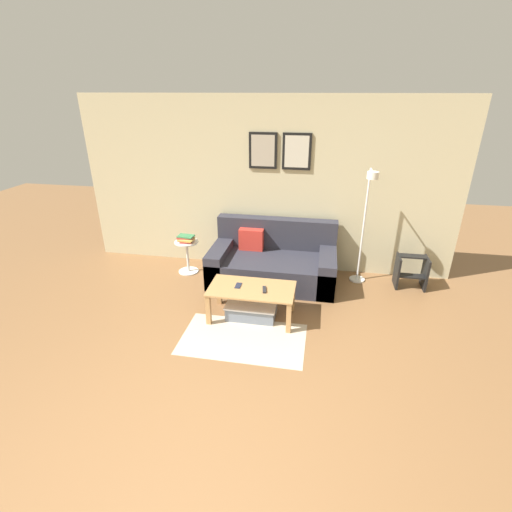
# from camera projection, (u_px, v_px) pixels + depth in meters

# --- Properties ---
(ground_plane) EXTENTS (16.00, 16.00, 0.00)m
(ground_plane) POSITION_uv_depth(u_px,v_px,m) (182.00, 479.00, 2.70)
(ground_plane) COLOR brown
(wall_back) EXTENTS (5.60, 0.09, 2.55)m
(wall_back) POSITION_uv_depth(u_px,v_px,m) (265.00, 186.00, 5.51)
(wall_back) COLOR #C6BC93
(wall_back) RESTS_ON ground_plane
(area_rug) EXTENTS (1.40, 0.81, 0.01)m
(area_rug) POSITION_uv_depth(u_px,v_px,m) (243.00, 339.00, 4.21)
(area_rug) COLOR #C1B299
(area_rug) RESTS_ON ground_plane
(couch) EXTENTS (1.79, 0.97, 0.84)m
(couch) POSITION_uv_depth(u_px,v_px,m) (273.00, 262.00, 5.44)
(couch) COLOR #2D2D38
(couch) RESTS_ON ground_plane
(coffee_table) EXTENTS (1.04, 0.56, 0.41)m
(coffee_table) POSITION_uv_depth(u_px,v_px,m) (252.00, 293.00, 4.49)
(coffee_table) COLOR #AD7F4C
(coffee_table) RESTS_ON ground_plane
(storage_bin) EXTENTS (0.62, 0.40, 0.19)m
(storage_bin) POSITION_uv_depth(u_px,v_px,m) (252.00, 309.00, 4.61)
(storage_bin) COLOR slate
(storage_bin) RESTS_ON ground_plane
(floor_lamp) EXTENTS (0.23, 0.47, 1.66)m
(floor_lamp) POSITION_uv_depth(u_px,v_px,m) (366.00, 218.00, 4.99)
(floor_lamp) COLOR white
(floor_lamp) RESTS_ON ground_plane
(side_table) EXTENTS (0.36, 0.36, 0.51)m
(side_table) POSITION_uv_depth(u_px,v_px,m) (187.00, 254.00, 5.65)
(side_table) COLOR silver
(side_table) RESTS_ON ground_plane
(book_stack) EXTENTS (0.26, 0.20, 0.10)m
(book_stack) POSITION_uv_depth(u_px,v_px,m) (186.00, 239.00, 5.53)
(book_stack) COLOR #B73333
(book_stack) RESTS_ON side_table
(remote_control) EXTENTS (0.07, 0.15, 0.02)m
(remote_control) POSITION_uv_depth(u_px,v_px,m) (264.00, 290.00, 4.40)
(remote_control) COLOR #232328
(remote_control) RESTS_ON coffee_table
(cell_phone) EXTENTS (0.07, 0.14, 0.01)m
(cell_phone) POSITION_uv_depth(u_px,v_px,m) (238.00, 286.00, 4.51)
(cell_phone) COLOR #1E2338
(cell_phone) RESTS_ON coffee_table
(step_stool) EXTENTS (0.41, 0.31, 0.46)m
(step_stool) POSITION_uv_depth(u_px,v_px,m) (411.00, 271.00, 5.24)
(step_stool) COLOR black
(step_stool) RESTS_ON ground_plane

